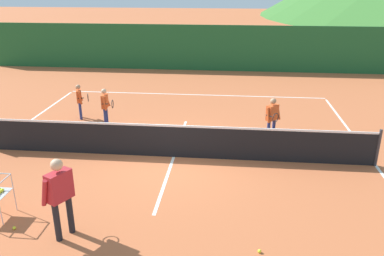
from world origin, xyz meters
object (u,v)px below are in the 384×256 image
(student_1, at_px, (105,104))
(student_2, at_px, (272,115))
(tennis_ball_4, at_px, (57,188))
(student_0, at_px, (80,98))
(tennis_net, at_px, (173,141))
(tennis_ball_1, at_px, (14,228))
(instructor, at_px, (60,191))
(tennis_ball_6, at_px, (260,251))

(student_1, xyz_separation_m, student_2, (5.53, -0.78, 0.04))
(student_1, distance_m, tennis_ball_4, 4.51)
(student_0, bearing_deg, tennis_net, -37.54)
(tennis_ball_1, bearing_deg, student_1, 89.61)
(student_2, bearing_deg, instructor, -129.58)
(tennis_ball_1, bearing_deg, instructor, -4.48)
(student_2, relative_size, tennis_ball_6, 20.20)
(instructor, height_order, student_1, instructor)
(student_0, bearing_deg, tennis_ball_6, -49.05)
(student_1, bearing_deg, tennis_ball_1, -90.39)
(tennis_ball_4, relative_size, tennis_ball_6, 1.00)
(tennis_net, height_order, student_2, student_2)
(tennis_net, relative_size, student_0, 8.84)
(student_0, relative_size, tennis_ball_6, 18.53)
(tennis_ball_1, height_order, tennis_ball_6, same)
(tennis_net, distance_m, student_0, 4.82)
(instructor, height_order, student_2, instructor)
(tennis_ball_4, bearing_deg, tennis_ball_6, -21.50)
(student_2, distance_m, tennis_ball_1, 7.72)
(tennis_ball_4, xyz_separation_m, tennis_ball_6, (4.72, -1.86, 0.00))
(instructor, height_order, tennis_ball_4, instructor)
(instructor, xyz_separation_m, tennis_ball_1, (-1.12, 0.09, -0.97))
(student_1, relative_size, tennis_ball_6, 19.25)
(student_0, height_order, student_1, student_1)
(instructor, distance_m, student_1, 6.26)
(instructor, bearing_deg, student_0, 108.14)
(tennis_net, bearing_deg, tennis_ball_4, -139.87)
(student_0, relative_size, tennis_ball_4, 18.53)
(tennis_ball_4, bearing_deg, instructor, -61.52)
(student_0, bearing_deg, tennis_ball_4, -75.70)
(instructor, xyz_separation_m, tennis_ball_4, (-0.93, 1.72, -0.97))
(student_0, height_order, tennis_ball_4, student_0)
(tennis_ball_1, bearing_deg, student_0, 99.34)
(instructor, height_order, student_0, instructor)
(student_2, height_order, tennis_ball_4, student_2)
(student_1, xyz_separation_m, tennis_ball_4, (0.15, -4.44, -0.75))
(instructor, height_order, tennis_ball_1, instructor)
(student_0, xyz_separation_m, tennis_ball_6, (6.01, -6.92, -0.72))
(tennis_ball_6, bearing_deg, instructor, 177.86)
(student_0, xyz_separation_m, tennis_ball_4, (1.29, -5.07, -0.72))
(instructor, xyz_separation_m, student_2, (4.45, 5.38, -0.18))
(tennis_net, xyz_separation_m, instructor, (-1.60, -3.85, 0.50))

